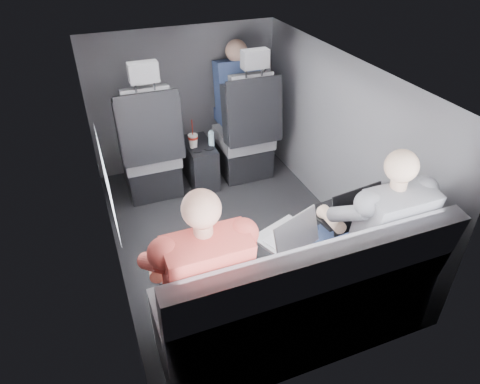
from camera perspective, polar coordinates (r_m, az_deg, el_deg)
name	(u,v)px	position (r m, az deg, el deg)	size (l,w,h in m)	color
floor	(233,235)	(3.47, -0.95, -5.77)	(2.60, 2.60, 0.00)	black
ceiling	(231,70)	(2.81, -1.21, 15.91)	(2.60, 2.60, 0.00)	#B2B2AD
panel_left	(104,188)	(2.95, -17.69, 0.53)	(0.02, 2.60, 1.35)	#56565B
panel_right	(339,142)	(3.46, 13.11, 6.53)	(0.02, 2.60, 1.35)	#56565B
panel_front	(184,99)	(4.21, -7.42, 12.14)	(1.80, 0.02, 1.35)	#56565B
panel_back	(326,288)	(2.17, 11.36, -12.40)	(1.80, 0.02, 1.35)	#56565B
side_window	(107,181)	(2.57, -17.35, 1.38)	(0.02, 0.75, 0.42)	white
seatbelt	(254,104)	(3.74, 1.83, 11.63)	(0.05, 0.01, 0.65)	black
front_seat_left	(151,155)	(3.84, -11.80, 4.89)	(0.52, 0.58, 1.26)	black
front_seat_right	(246,138)	(4.05, 0.79, 7.25)	(0.52, 0.58, 1.26)	black
center_console	(200,163)	(4.05, -5.37, 3.88)	(0.24, 0.48, 0.41)	black
rear_bench	(297,304)	(2.57, 7.64, -14.56)	(1.60, 0.57, 0.92)	#5C5C60
soda_cup	(193,140)	(3.87, -6.27, 6.85)	(0.09, 0.09, 0.27)	white
water_bottle	(211,139)	(3.88, -3.84, 7.09)	(0.05, 0.05, 0.15)	#9BB8D2
laptop_white	(196,256)	(2.37, -5.93, -8.42)	(0.38, 0.42, 0.24)	silver
laptop_silver	(289,235)	(2.50, 6.50, -5.71)	(0.39, 0.40, 0.24)	#BCBCC1
laptop_black	(346,210)	(2.75, 13.98, -2.39)	(0.40, 0.37, 0.26)	black
passenger_rear_left	(200,277)	(2.25, -5.31, -11.27)	(0.50, 0.62, 1.23)	#343339
passenger_rear_right	(372,231)	(2.65, 17.21, -4.96)	(0.49, 0.61, 1.21)	navy
passenger_front_right	(237,93)	(4.13, -0.45, 13.12)	(0.40, 0.40, 0.81)	navy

